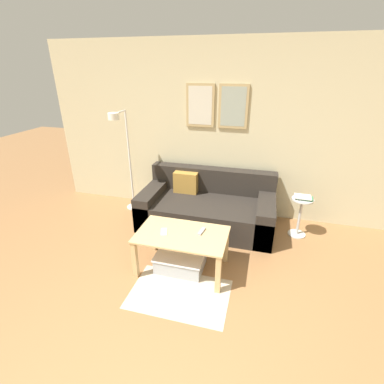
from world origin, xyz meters
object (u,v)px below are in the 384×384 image
(coffee_table, at_px, (182,240))
(storage_bin, at_px, (181,261))
(floor_lamp, at_px, (124,153))
(remote_control, at_px, (202,231))
(cell_phone, at_px, (164,232))
(book_stack, at_px, (303,197))
(side_table, at_px, (300,214))
(couch, at_px, (207,207))

(coffee_table, xyz_separation_m, storage_bin, (-0.02, 0.00, -0.29))
(floor_lamp, distance_m, remote_control, 1.84)
(remote_control, height_order, cell_phone, remote_control)
(storage_bin, relative_size, cell_phone, 3.99)
(book_stack, height_order, cell_phone, book_stack)
(storage_bin, xyz_separation_m, book_stack, (1.38, 1.11, 0.48))
(book_stack, distance_m, cell_phone, 1.93)
(coffee_table, bearing_deg, floor_lamp, 137.88)
(coffee_table, distance_m, side_table, 1.75)
(couch, height_order, cell_phone, couch)
(side_table, height_order, remote_control, side_table)
(storage_bin, bearing_deg, floor_lamp, 137.40)
(couch, height_order, remote_control, couch)
(side_table, bearing_deg, couch, -179.22)
(storage_bin, distance_m, side_table, 1.78)
(couch, bearing_deg, book_stack, 1.00)
(floor_lamp, distance_m, book_stack, 2.63)
(side_table, bearing_deg, floor_lamp, 179.74)
(coffee_table, height_order, book_stack, book_stack)
(couch, distance_m, coffee_table, 1.10)
(side_table, bearing_deg, coffee_table, -140.70)
(cell_phone, bearing_deg, couch, 58.19)
(storage_bin, distance_m, cell_phone, 0.42)
(coffee_table, distance_m, remote_control, 0.24)
(side_table, distance_m, book_stack, 0.25)
(side_table, xyz_separation_m, remote_control, (-1.15, -1.02, 0.16))
(floor_lamp, xyz_separation_m, book_stack, (2.59, -0.01, -0.40))
(couch, distance_m, remote_control, 1.03)
(couch, distance_m, storage_bin, 1.10)
(book_stack, bearing_deg, side_table, -128.36)
(storage_bin, height_order, side_table, side_table)
(floor_lamp, bearing_deg, cell_phone, -47.70)
(floor_lamp, height_order, side_table, floor_lamp)
(floor_lamp, relative_size, side_table, 2.85)
(coffee_table, distance_m, storage_bin, 0.29)
(coffee_table, xyz_separation_m, floor_lamp, (-1.24, 1.12, 0.59))
(storage_bin, distance_m, floor_lamp, 1.87)
(coffee_table, relative_size, cell_phone, 7.20)
(storage_bin, bearing_deg, coffee_table, -4.65)
(remote_control, bearing_deg, book_stack, 51.00)
(book_stack, height_order, remote_control, book_stack)
(cell_phone, bearing_deg, floor_lamp, 113.72)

